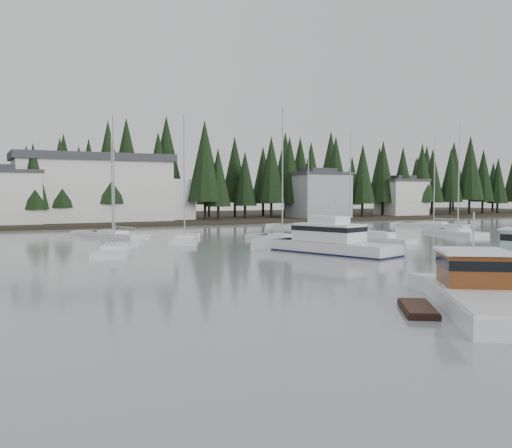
{
  "coord_description": "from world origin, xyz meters",
  "views": [
    {
      "loc": [
        -23.53,
        -12.76,
        5.06
      ],
      "look_at": [
        -2.08,
        29.34,
        2.5
      ],
      "focal_mm": 40.0,
      "sensor_mm": 36.0,
      "label": 1
    }
  ],
  "objects": [
    {
      "name": "sailboat_10",
      "position": [
        -12.58,
        34.69,
        0.06
      ],
      "size": [
        5.68,
        9.98,
        12.14
      ],
      "rotation": [
        0.0,
        0.0,
        1.24
      ],
      "color": "silver",
      "rests_on": "ground"
    },
    {
      "name": "house_east_b",
      "position": [
        58.0,
        80.0,
        4.4
      ],
      "size": [
        9.54,
        7.42,
        8.25
      ],
      "color": "silver",
      "rests_on": "ground"
    },
    {
      "name": "runabout_1",
      "position": [
        14.84,
        33.66,
        0.13
      ],
      "size": [
        3.88,
        7.33,
        1.42
      ],
      "rotation": [
        0.0,
        0.0,
        1.82
      ],
      "color": "silver",
      "rests_on": "ground"
    },
    {
      "name": "sailboat_7",
      "position": [
        30.0,
        37.93,
        0.09
      ],
      "size": [
        4.44,
        9.17,
        13.99
      ],
      "rotation": [
        0.0,
        0.0,
        1.35
      ],
      "color": "silver",
      "rests_on": "ground"
    },
    {
      "name": "far_shore_land",
      "position": [
        0.0,
        97.0,
        0.0
      ],
      "size": [
        240.0,
        54.0,
        1.0
      ],
      "primitive_type": "cube",
      "color": "black",
      "rests_on": "ground"
    },
    {
      "name": "sailboat_6",
      "position": [
        -8.54,
        53.08,
        0.06
      ],
      "size": [
        6.25,
        10.95,
        12.32
      ],
      "rotation": [
        0.0,
        0.0,
        1.93
      ],
      "color": "silver",
      "rests_on": "ground"
    },
    {
      "name": "sailboat_8",
      "position": [
        39.43,
        51.62,
        0.07
      ],
      "size": [
        6.38,
        10.35,
        14.28
      ],
      "rotation": [
        0.0,
        0.0,
        1.95
      ],
      "color": "silver",
      "rests_on": "ground"
    },
    {
      "name": "sailboat_3",
      "position": [
        5.96,
        39.04,
        0.09
      ],
      "size": [
        3.07,
        9.35,
        14.6
      ],
      "rotation": [
        0.0,
        0.0,
        1.64
      ],
      "color": "silver",
      "rests_on": "ground"
    },
    {
      "name": "house_east_a",
      "position": [
        36.0,
        78.0,
        4.9
      ],
      "size": [
        10.6,
        8.48,
        9.25
      ],
      "color": "#999EA0",
      "rests_on": "ground"
    },
    {
      "name": "cabin_cruiser_center",
      "position": [
        3.94,
        27.0,
        0.73
      ],
      "size": [
        6.86,
        11.78,
        4.83
      ],
      "rotation": [
        0.0,
        0.0,
        1.89
      ],
      "color": "silver",
      "rests_on": "ground"
    },
    {
      "name": "sailboat_4",
      "position": [
        19.27,
        45.33,
        0.08
      ],
      "size": [
        4.08,
        9.41,
        13.16
      ],
      "rotation": [
        0.0,
        0.0,
        1.75
      ],
      "color": "silver",
      "rests_on": "ground"
    },
    {
      "name": "conifer_treeline",
      "position": [
        0.0,
        86.0,
        0.0
      ],
      "size": [
        200.0,
        22.0,
        20.0
      ],
      "primitive_type": null,
      "color": "black",
      "rests_on": "ground"
    },
    {
      "name": "harbor_inn",
      "position": [
        -2.96,
        82.34,
        5.78
      ],
      "size": [
        29.5,
        11.5,
        10.9
      ],
      "color": "silver",
      "rests_on": "ground"
    },
    {
      "name": "sailboat_2",
      "position": [
        -3.34,
        43.23,
        0.08
      ],
      "size": [
        5.92,
        9.45,
        13.81
      ],
      "rotation": [
        0.0,
        0.0,
        1.18
      ],
      "color": "silver",
      "rests_on": "ground"
    },
    {
      "name": "lobster_boat_brown",
      "position": [
        -4.06,
        4.46,
        0.55
      ],
      "size": [
        8.13,
        9.89,
        4.81
      ],
      "rotation": [
        0.0,
        0.0,
        0.98
      ],
      "color": "silver",
      "rests_on": "ground"
    },
    {
      "name": "sailboat_5",
      "position": [
        20.38,
        56.89,
        0.06
      ],
      "size": [
        6.97,
        10.36,
        12.87
      ],
      "rotation": [
        0.0,
        0.0,
        2.03
      ],
      "color": "silver",
      "rests_on": "ground"
    },
    {
      "name": "house_west",
      "position": [
        -18.0,
        79.0,
        4.65
      ],
      "size": [
        9.54,
        7.42,
        8.75
      ],
      "color": "silver",
      "rests_on": "ground"
    }
  ]
}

